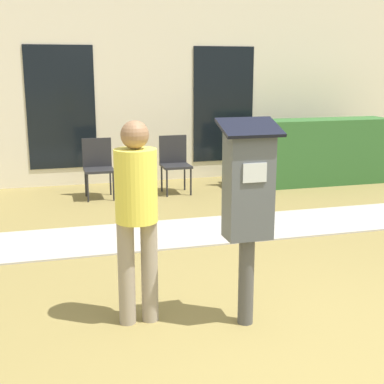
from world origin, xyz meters
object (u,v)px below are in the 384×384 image
at_px(parking_meter, 248,197).
at_px(outdoor_chair_right, 245,156).
at_px(outdoor_chair_left, 98,163).
at_px(person_standing, 136,207).
at_px(outdoor_chair_middle, 175,159).

bearing_deg(parking_meter, outdoor_chair_right, 69.18).
bearing_deg(outdoor_chair_left, person_standing, -79.08).
bearing_deg(outdoor_chair_left, parking_meter, -68.87).
xyz_separation_m(outdoor_chair_left, outdoor_chair_middle, (1.20, 0.01, 0.00)).
bearing_deg(person_standing, outdoor_chair_middle, 89.72).
distance_m(parking_meter, outdoor_chair_middle, 4.56).
xyz_separation_m(parking_meter, person_standing, (-0.80, 0.25, -0.09)).
bearing_deg(outdoor_chair_middle, parking_meter, -76.68).
xyz_separation_m(person_standing, outdoor_chair_left, (0.12, 4.24, -0.40)).
relative_size(parking_meter, outdoor_chair_left, 1.77).
xyz_separation_m(outdoor_chair_left, outdoor_chair_right, (2.40, 0.05, 0.00)).
xyz_separation_m(person_standing, outdoor_chair_right, (2.52, 4.29, -0.40)).
height_order(parking_meter, outdoor_chair_right, parking_meter).
relative_size(parking_meter, person_standing, 1.01).
bearing_deg(person_standing, outdoor_chair_right, 76.54).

